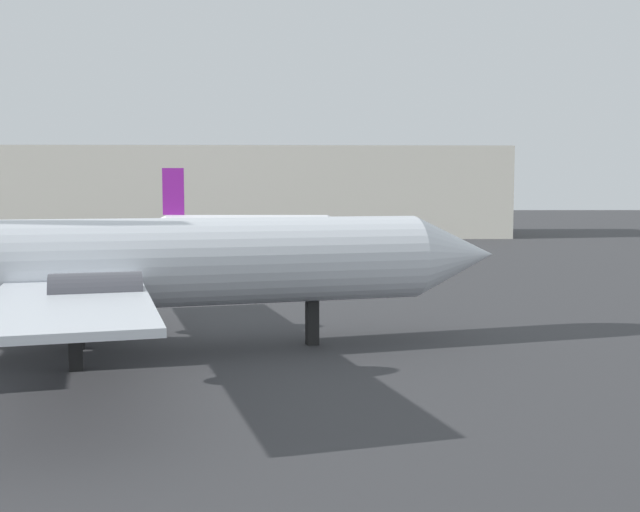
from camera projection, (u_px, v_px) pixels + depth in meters
The scene contains 3 objects.
airplane_at_gate at pixel (102, 265), 30.68m from camera, with size 35.34×26.73×11.58m.
airplane_distant at pixel (245, 227), 86.31m from camera, with size 24.73×23.63×9.77m.
terminal_building at pixel (193, 193), 122.73m from camera, with size 99.84×24.63×14.01m, color beige.
Camera 1 is at (0.67, -9.04, 6.80)m, focal length 41.74 mm.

